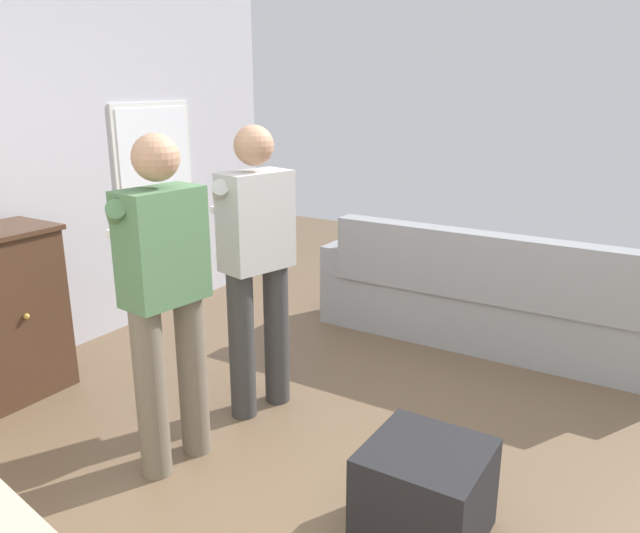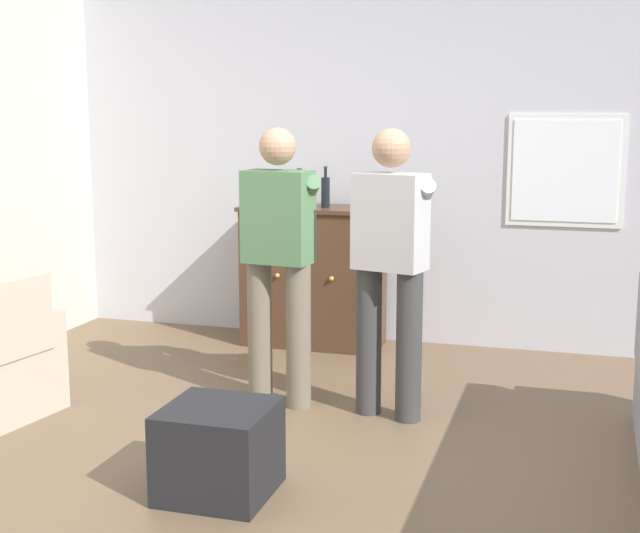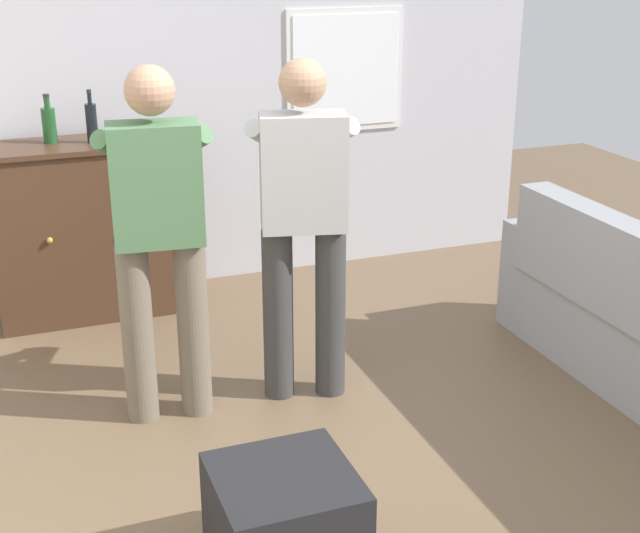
{
  "view_description": "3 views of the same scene",
  "coord_description": "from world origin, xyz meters",
  "px_view_note": "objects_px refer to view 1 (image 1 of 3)",
  "views": [
    {
      "loc": [
        -2.35,
        -1.23,
        1.89
      ],
      "look_at": [
        0.16,
        0.33,
        1.02
      ],
      "focal_mm": 35.0,
      "sensor_mm": 36.0,
      "label": 1
    },
    {
      "loc": [
        1.4,
        -4.05,
        1.79
      ],
      "look_at": [
        0.15,
        0.13,
        1.01
      ],
      "focal_mm": 50.0,
      "sensor_mm": 36.0,
      "label": 2
    },
    {
      "loc": [
        -0.99,
        -2.94,
        2.2
      ],
      "look_at": [
        0.26,
        0.4,
        0.86
      ],
      "focal_mm": 50.0,
      "sensor_mm": 36.0,
      "label": 3
    }
  ],
  "objects_px": {
    "couch": "(487,302)",
    "person_standing_right": "(256,258)",
    "ottoman": "(425,493)",
    "person_standing_left": "(164,290)"
  },
  "relations": [
    {
      "from": "couch",
      "to": "person_standing_right",
      "type": "distance_m",
      "value": 1.92
    },
    {
      "from": "couch",
      "to": "ottoman",
      "type": "xyz_separation_m",
      "value": [
        -2.14,
        -0.41,
        -0.14
      ]
    },
    {
      "from": "ottoman",
      "to": "person_standing_left",
      "type": "relative_size",
      "value": 0.29
    },
    {
      "from": "person_standing_left",
      "to": "person_standing_right",
      "type": "distance_m",
      "value": 0.69
    },
    {
      "from": "person_standing_right",
      "to": "ottoman",
      "type": "bearing_deg",
      "value": -112.5
    },
    {
      "from": "couch",
      "to": "ottoman",
      "type": "height_order",
      "value": "couch"
    },
    {
      "from": "couch",
      "to": "person_standing_left",
      "type": "bearing_deg",
      "value": 158.49
    },
    {
      "from": "couch",
      "to": "person_standing_left",
      "type": "height_order",
      "value": "person_standing_left"
    },
    {
      "from": "ottoman",
      "to": "person_standing_left",
      "type": "height_order",
      "value": "person_standing_left"
    },
    {
      "from": "couch",
      "to": "person_standing_left",
      "type": "xyz_separation_m",
      "value": [
        -2.29,
        0.9,
        0.59
      ]
    }
  ]
}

